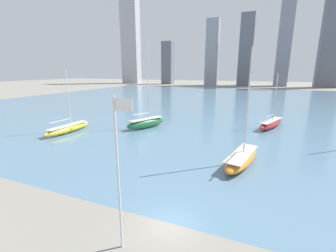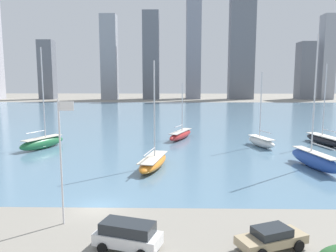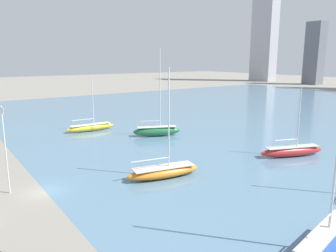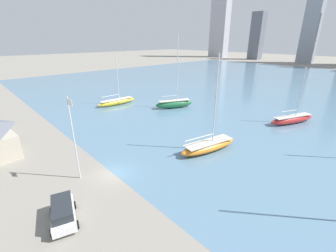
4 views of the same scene
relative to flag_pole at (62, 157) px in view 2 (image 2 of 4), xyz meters
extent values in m
plane|color=gray|center=(1.90, 3.32, -5.41)|extent=(500.00, 500.00, 0.00)
cube|color=slate|center=(1.90, 73.32, -5.41)|extent=(180.00, 140.00, 0.00)
cylinder|color=silver|center=(-0.07, 0.00, -0.47)|extent=(0.14, 0.14, 9.88)
cube|color=white|center=(0.55, 0.00, 3.97)|extent=(1.10, 0.03, 0.70)
cube|color=slate|center=(-67.18, 171.50, 11.90)|extent=(8.79, 7.71, 34.62)
cube|color=#8E939E|center=(-29.20, 168.22, 18.81)|extent=(9.20, 7.71, 48.44)
cube|color=slate|center=(-5.10, 173.18, 20.01)|extent=(9.48, 12.30, 50.85)
cube|color=gray|center=(20.08, 177.96, 28.37)|extent=(8.59, 12.71, 67.57)
cube|color=slate|center=(48.34, 173.86, 27.06)|extent=(14.53, 8.34, 64.93)
cube|color=slate|center=(86.51, 175.08, 11.40)|extent=(8.18, 10.90, 33.62)
cube|color=#8E939E|center=(97.96, 172.45, 19.01)|extent=(7.39, 8.69, 48.83)
ellipsoid|color=#284CA8|center=(26.82, 17.04, -4.35)|extent=(3.59, 10.44, 2.11)
cube|color=#BCB7AD|center=(26.82, 17.04, -3.35)|extent=(2.95, 8.56, 0.10)
cube|color=#2D2D33|center=(26.82, 17.04, -4.93)|extent=(0.49, 1.85, 0.95)
cylinder|color=silver|center=(26.68, 17.80, 4.14)|extent=(0.18, 0.18, 14.88)
cylinder|color=silver|center=(27.10, 15.52, -2.20)|extent=(0.98, 4.59, 0.14)
ellipsoid|color=black|center=(35.36, 32.98, -4.64)|extent=(4.35, 10.39, 1.54)
cube|color=#BCB7AD|center=(35.36, 32.98, -3.91)|extent=(3.56, 8.52, 0.10)
cube|color=#2D2D33|center=(35.36, 32.98, -5.06)|extent=(0.49, 1.82, 0.69)
cylinder|color=silver|center=(35.22, 33.72, 2.43)|extent=(0.18, 0.18, 12.58)
cylinder|color=silver|center=(35.61, 31.65, -2.76)|extent=(0.92, 4.17, 0.14)
ellipsoid|color=#236B3D|center=(-13.22, 28.51, -4.47)|extent=(5.59, 9.13, 1.88)
cube|color=beige|center=(-13.22, 28.51, -3.58)|extent=(4.59, 7.48, 0.10)
cube|color=#2D2D33|center=(-13.22, 28.51, -4.99)|extent=(0.83, 1.56, 0.84)
cylinder|color=silver|center=(-12.93, 29.13, 3.82)|extent=(0.18, 0.18, 14.71)
cylinder|color=silver|center=(-13.73, 27.38, -2.43)|extent=(1.73, 3.56, 0.14)
ellipsoid|color=white|center=(23.59, 30.82, -4.59)|extent=(4.12, 7.61, 1.63)
cube|color=silver|center=(23.59, 30.82, -3.83)|extent=(3.38, 6.24, 0.10)
cube|color=#2D2D33|center=(23.59, 30.82, -5.04)|extent=(0.56, 1.31, 0.73)
cylinder|color=silver|center=(23.42, 31.35, 1.74)|extent=(0.18, 0.18, 11.03)
cylinder|color=silver|center=(23.93, 29.77, -2.68)|extent=(1.16, 3.20, 0.14)
ellipsoid|color=orange|center=(6.00, 16.72, -4.68)|extent=(4.34, 9.92, 1.46)
cube|color=beige|center=(6.00, 16.72, -4.00)|extent=(3.56, 8.14, 0.10)
cube|color=#2D2D33|center=(6.00, 16.72, -5.08)|extent=(0.50, 1.73, 0.66)
cylinder|color=silver|center=(6.14, 17.43, 2.21)|extent=(0.18, 0.18, 12.31)
cylinder|color=silver|center=(5.64, 14.97, -2.85)|extent=(1.14, 4.94, 0.14)
ellipsoid|color=#B72828|center=(9.95, 37.93, -4.63)|extent=(5.63, 10.48, 1.56)
cube|color=#BCB7AD|center=(9.95, 37.93, -3.90)|extent=(4.61, 8.59, 0.10)
cube|color=#2D2D33|center=(9.95, 37.93, -5.06)|extent=(0.84, 1.82, 0.70)
cylinder|color=silver|center=(10.23, 38.67, 0.74)|extent=(0.18, 0.18, 9.17)
cylinder|color=silver|center=(9.53, 36.86, -2.75)|extent=(1.55, 3.67, 0.14)
cube|color=tan|center=(15.28, -3.66, -4.72)|extent=(5.12, 3.51, 0.60)
cube|color=#23282D|center=(15.28, -3.66, -4.15)|extent=(2.82, 2.39, 0.55)
cylinder|color=black|center=(16.30, -2.24, -5.02)|extent=(0.82, 0.53, 0.78)
cylinder|color=black|center=(17.00, -3.96, -5.02)|extent=(0.82, 0.53, 0.78)
cylinder|color=black|center=(13.55, -3.37, -5.02)|extent=(0.82, 0.53, 0.78)
cube|color=white|center=(5.61, -3.85, -4.66)|extent=(4.81, 3.13, 0.80)
cube|color=#23282D|center=(5.61, -3.85, -3.88)|extent=(3.89, 2.65, 0.75)
cylinder|color=black|center=(7.21, -3.30, -5.06)|extent=(0.75, 0.46, 0.71)
cylinder|color=black|center=(4.57, -2.51, -5.06)|extent=(0.75, 0.46, 0.71)
cylinder|color=black|center=(4.00, -4.40, -5.06)|extent=(0.75, 0.46, 0.71)
camera|label=1|loc=(7.38, -10.30, 5.77)|focal=24.00mm
camera|label=2|loc=(8.72, -24.53, 5.91)|focal=35.00mm
camera|label=3|loc=(38.12, -5.59, 9.38)|focal=35.00mm
camera|label=4|loc=(23.64, -7.77, 10.04)|focal=24.00mm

